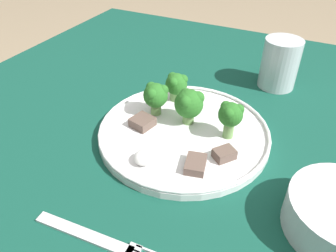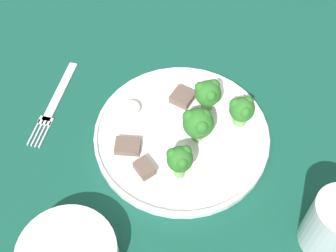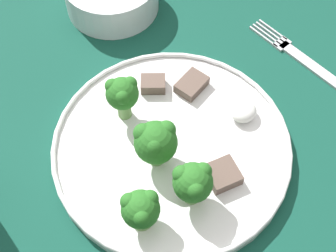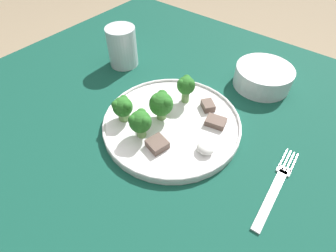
% 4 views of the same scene
% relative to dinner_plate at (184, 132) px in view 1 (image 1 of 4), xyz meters
% --- Properties ---
extents(table, '(1.18, 1.00, 0.71)m').
position_rel_dinner_plate_xyz_m(table, '(0.05, -0.01, -0.10)').
color(table, '#114738').
rests_on(table, ground_plane).
extents(dinner_plate, '(0.29, 0.29, 0.02)m').
position_rel_dinner_plate_xyz_m(dinner_plate, '(0.00, 0.00, 0.00)').
color(dinner_plate, white).
rests_on(dinner_plate, table).
extents(fork, '(0.03, 0.19, 0.00)m').
position_rel_dinner_plate_xyz_m(fork, '(0.23, -0.01, -0.01)').
color(fork, silver).
rests_on(fork, table).
extents(drinking_glass, '(0.08, 0.08, 0.10)m').
position_rel_dinner_plate_xyz_m(drinking_glass, '(-0.25, 0.10, 0.04)').
color(drinking_glass, silver).
rests_on(drinking_glass, table).
extents(broccoli_floret_near_rim_left, '(0.04, 0.04, 0.05)m').
position_rel_dinner_plate_xyz_m(broccoli_floret_near_rim_left, '(-0.08, -0.05, 0.04)').
color(broccoli_floret_near_rim_left, '#709E56').
rests_on(broccoli_floret_near_rim_left, dinner_plate).
extents(broccoli_floret_center_left, '(0.05, 0.05, 0.06)m').
position_rel_dinner_plate_xyz_m(broccoli_floret_center_left, '(-0.03, -0.00, 0.04)').
color(broccoli_floret_center_left, '#709E56').
rests_on(broccoli_floret_center_left, dinner_plate).
extents(broccoli_floret_back_left, '(0.04, 0.04, 0.06)m').
position_rel_dinner_plate_xyz_m(broccoli_floret_back_left, '(-0.02, 0.07, 0.05)').
color(broccoli_floret_back_left, '#709E56').
rests_on(broccoli_floret_back_left, dinner_plate).
extents(broccoli_floret_front_left, '(0.04, 0.04, 0.06)m').
position_rel_dinner_plate_xyz_m(broccoli_floret_front_left, '(-0.02, -0.07, 0.04)').
color(broccoli_floret_front_left, '#709E56').
rests_on(broccoli_floret_front_left, dinner_plate).
extents(meat_slice_front_slice, '(0.04, 0.04, 0.02)m').
position_rel_dinner_plate_xyz_m(meat_slice_front_slice, '(0.04, 0.08, 0.01)').
color(meat_slice_front_slice, brown).
rests_on(meat_slice_front_slice, dinner_plate).
extents(meat_slice_middle_slice, '(0.04, 0.04, 0.02)m').
position_rel_dinner_plate_xyz_m(meat_slice_middle_slice, '(0.02, -0.07, 0.01)').
color(meat_slice_middle_slice, brown).
rests_on(meat_slice_middle_slice, dinner_plate).
extents(meat_slice_rear_slice, '(0.05, 0.04, 0.01)m').
position_rel_dinner_plate_xyz_m(meat_slice_rear_slice, '(0.07, 0.05, 0.01)').
color(meat_slice_rear_slice, brown).
rests_on(meat_slice_rear_slice, dinner_plate).
extents(sauce_dollop, '(0.03, 0.03, 0.02)m').
position_rel_dinner_plate_xyz_m(sauce_dollop, '(0.10, -0.02, 0.01)').
color(sauce_dollop, white).
rests_on(sauce_dollop, dinner_plate).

